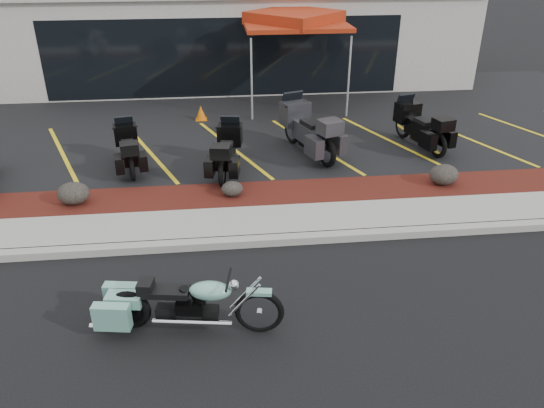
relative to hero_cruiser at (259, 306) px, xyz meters
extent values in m
plane|color=black|center=(-0.09, 1.57, -0.48)|extent=(90.00, 90.00, 0.00)
cube|color=gray|center=(-0.09, 2.47, -0.41)|extent=(24.00, 0.25, 0.15)
cube|color=gray|center=(-0.09, 3.17, -0.41)|extent=(24.00, 1.20, 0.15)
cube|color=#35140C|center=(-0.09, 4.37, -0.40)|extent=(24.00, 1.20, 0.16)
cube|color=black|center=(-0.09, 9.77, -0.41)|extent=(26.00, 9.60, 0.15)
cube|color=#9C968D|center=(-0.09, 16.07, 1.52)|extent=(18.00, 8.00, 4.00)
cube|color=black|center=(-0.09, 12.09, 1.02)|extent=(12.00, 0.06, 2.60)
ellipsoid|color=black|center=(-3.57, 4.30, -0.09)|extent=(0.67, 0.56, 0.48)
ellipsoid|color=black|center=(-0.22, 4.30, -0.16)|extent=(0.47, 0.39, 0.33)
ellipsoid|color=black|center=(4.61, 4.37, -0.09)|extent=(0.66, 0.55, 0.47)
cone|color=#CD6006|center=(-0.94, 9.68, -0.12)|extent=(0.35, 0.35, 0.44)
cylinder|color=silver|center=(0.67, 9.51, 0.88)|extent=(0.06, 0.06, 2.43)
cylinder|color=silver|center=(3.63, 9.60, 0.88)|extent=(0.06, 0.06, 2.43)
cylinder|color=silver|center=(0.58, 12.47, 0.88)|extent=(0.06, 0.06, 2.43)
cylinder|color=silver|center=(3.54, 12.56, 0.88)|extent=(0.06, 0.06, 2.43)
cube|color=maroon|center=(2.11, 11.04, 2.26)|extent=(3.27, 3.27, 0.13)
cube|color=maroon|center=(2.11, 11.04, 2.44)|extent=(3.29, 3.29, 0.37)
camera|label=1|loc=(-0.49, -6.15, 4.87)|focal=35.00mm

